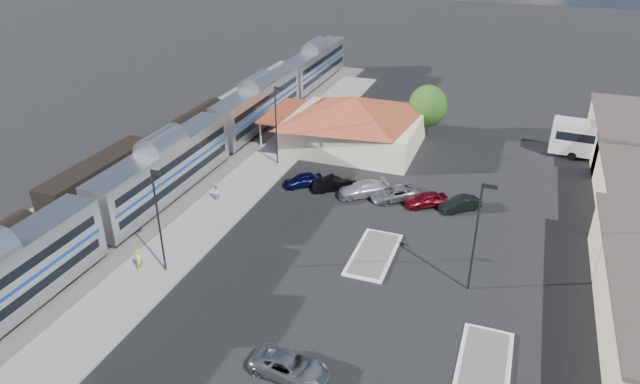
% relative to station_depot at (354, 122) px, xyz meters
% --- Properties ---
extents(ground, '(280.00, 280.00, 0.00)m').
position_rel_station_depot_xyz_m(ground, '(4.56, -24.00, -3.13)').
color(ground, black).
rests_on(ground, ground).
extents(railbed, '(16.00, 100.00, 0.12)m').
position_rel_station_depot_xyz_m(railbed, '(-16.44, -16.00, -3.07)').
color(railbed, '#4C4944').
rests_on(railbed, ground).
extents(platform, '(5.50, 92.00, 0.18)m').
position_rel_station_depot_xyz_m(platform, '(-7.44, -18.00, -3.04)').
color(platform, gray).
rests_on(platform, ground).
extents(passenger_train, '(3.00, 104.00, 5.55)m').
position_rel_station_depot_xyz_m(passenger_train, '(-13.44, -19.02, -0.26)').
color(passenger_train, silver).
rests_on(passenger_train, ground).
extents(freight_cars, '(2.80, 46.00, 4.00)m').
position_rel_station_depot_xyz_m(freight_cars, '(-19.44, -21.46, -1.21)').
color(freight_cars, black).
rests_on(freight_cars, ground).
extents(station_depot, '(18.35, 12.24, 6.20)m').
position_rel_station_depot_xyz_m(station_depot, '(0.00, 0.00, 0.00)').
color(station_depot, beige).
rests_on(station_depot, ground).
extents(traffic_island_south, '(3.30, 7.50, 0.21)m').
position_rel_station_depot_xyz_m(traffic_island_south, '(8.56, -22.00, -3.03)').
color(traffic_island_south, silver).
rests_on(traffic_island_south, ground).
extents(traffic_island_north, '(3.30, 7.50, 0.21)m').
position_rel_station_depot_xyz_m(traffic_island_north, '(18.56, -32.00, -3.03)').
color(traffic_island_north, silver).
rests_on(traffic_island_north, ground).
extents(lamp_plat_s, '(1.08, 0.25, 9.00)m').
position_rel_station_depot_xyz_m(lamp_plat_s, '(-6.34, -30.00, 2.21)').
color(lamp_plat_s, black).
rests_on(lamp_plat_s, ground).
extents(lamp_plat_n, '(1.08, 0.25, 9.00)m').
position_rel_station_depot_xyz_m(lamp_plat_n, '(-6.34, -8.00, 2.21)').
color(lamp_plat_n, black).
rests_on(lamp_plat_n, ground).
extents(lamp_lot, '(1.08, 0.25, 9.00)m').
position_rel_station_depot_xyz_m(lamp_lot, '(16.66, -24.00, 2.21)').
color(lamp_lot, black).
rests_on(lamp_lot, ground).
extents(tree_depot, '(4.71, 4.71, 6.63)m').
position_rel_station_depot_xyz_m(tree_depot, '(7.56, 6.00, 0.89)').
color(tree_depot, '#382314').
rests_on(tree_depot, ground).
extents(suv, '(5.35, 2.88, 1.43)m').
position_rel_station_depot_xyz_m(suv, '(7.26, -36.90, -2.42)').
color(suv, '#94979B').
rests_on(suv, ground).
extents(coach_bus, '(13.21, 3.72, 4.18)m').
position_rel_station_depot_xyz_m(coach_bus, '(28.56, 5.69, -0.72)').
color(coach_bus, white).
rests_on(coach_bus, ground).
extents(person_a, '(0.47, 0.70, 1.86)m').
position_rel_station_depot_xyz_m(person_a, '(-8.34, -30.65, -2.02)').
color(person_a, '#C8E246').
rests_on(person_a, platform).
extents(person_b, '(0.67, 0.86, 1.75)m').
position_rel_station_depot_xyz_m(person_b, '(-8.56, -18.10, -2.08)').
color(person_b, silver).
rests_on(person_b, platform).
extents(parked_car_a, '(4.18, 3.84, 1.39)m').
position_rel_station_depot_xyz_m(parked_car_a, '(-1.77, -11.99, -2.44)').
color(parked_car_a, '#0C0E3F').
rests_on(parked_car_a, ground).
extents(parked_car_b, '(4.58, 3.84, 1.48)m').
position_rel_station_depot_xyz_m(parked_car_b, '(1.43, -11.69, -2.39)').
color(parked_car_b, black).
rests_on(parked_car_b, ground).
extents(parked_car_c, '(5.36, 4.66, 1.48)m').
position_rel_station_depot_xyz_m(parked_car_c, '(4.63, -11.99, -2.39)').
color(parked_car_c, silver).
rests_on(parked_car_c, ground).
extents(parked_car_d, '(5.20, 4.82, 1.36)m').
position_rel_station_depot_xyz_m(parked_car_d, '(7.83, -11.69, -2.45)').
color(parked_car_d, '#92969A').
rests_on(parked_car_d, ground).
extents(parked_car_e, '(4.41, 3.72, 1.42)m').
position_rel_station_depot_xyz_m(parked_car_e, '(11.03, -11.99, -2.42)').
color(parked_car_e, maroon).
rests_on(parked_car_e, ground).
extents(parked_car_f, '(4.03, 3.70, 1.34)m').
position_rel_station_depot_xyz_m(parked_car_f, '(14.23, -11.69, -2.46)').
color(parked_car_f, black).
rests_on(parked_car_f, ground).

